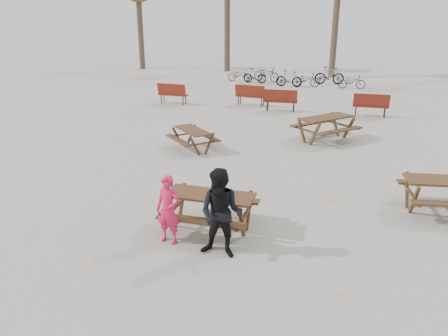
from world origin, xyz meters
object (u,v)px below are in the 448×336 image
(picnic_table_far, at_px, (325,129))
(adult, at_px, (221,214))
(child, at_px, (168,210))
(picnic_table_east, at_px, (446,196))
(food_tray, at_px, (215,195))
(soda_bottle, at_px, (216,194))
(picnic_table_north, at_px, (193,139))
(main_picnic_table, at_px, (210,203))

(picnic_table_far, bearing_deg, adult, -147.38)
(child, bearing_deg, picnic_table_east, 36.86)
(food_tray, distance_m, adult, 0.98)
(food_tray, bearing_deg, picnic_table_far, 77.70)
(food_tray, xyz_separation_m, soda_bottle, (0.03, -0.04, 0.05))
(adult, bearing_deg, soda_bottle, 115.43)
(food_tray, distance_m, picnic_table_far, 7.81)
(child, bearing_deg, picnic_table_north, 113.73)
(child, bearing_deg, food_tray, 51.81)
(main_picnic_table, xyz_separation_m, picnic_table_north, (-2.31, 5.20, -0.25))
(food_tray, height_order, child, child)
(picnic_table_north, bearing_deg, food_tray, -21.98)
(soda_bottle, relative_size, adult, 0.10)
(picnic_table_far, bearing_deg, food_tray, -151.26)
(child, distance_m, adult, 1.15)
(adult, bearing_deg, picnic_table_east, 38.37)
(child, height_order, picnic_table_far, child)
(main_picnic_table, distance_m, child, 0.98)
(food_tray, distance_m, child, 1.01)
(main_picnic_table, bearing_deg, picnic_table_far, 76.64)
(child, bearing_deg, adult, -1.80)
(child, bearing_deg, main_picnic_table, 60.40)
(picnic_table_east, height_order, picnic_table_north, picnic_table_east)
(picnic_table_north, bearing_deg, picnic_table_far, 73.03)
(food_tray, xyz_separation_m, picnic_table_far, (1.66, 7.63, -0.37))
(food_tray, xyz_separation_m, adult, (0.40, -0.89, 0.05))
(adult, distance_m, picnic_table_far, 8.62)
(picnic_table_north, bearing_deg, child, -30.76)
(food_tray, height_order, picnic_table_east, food_tray)
(picnic_table_east, xyz_separation_m, picnic_table_north, (-7.13, 2.96, -0.06))
(picnic_table_east, bearing_deg, soda_bottle, -161.83)
(picnic_table_east, height_order, picnic_table_far, picnic_table_far)
(main_picnic_table, distance_m, picnic_table_far, 7.76)
(food_tray, bearing_deg, adult, -65.70)
(main_picnic_table, relative_size, picnic_table_east, 0.98)
(main_picnic_table, distance_m, soda_bottle, 0.33)
(child, distance_m, picnic_table_far, 8.66)
(child, height_order, picnic_table_north, child)
(picnic_table_far, bearing_deg, main_picnic_table, -152.31)
(main_picnic_table, distance_m, food_tray, 0.26)
(adult, relative_size, picnic_table_east, 0.93)
(main_picnic_table, relative_size, food_tray, 10.00)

